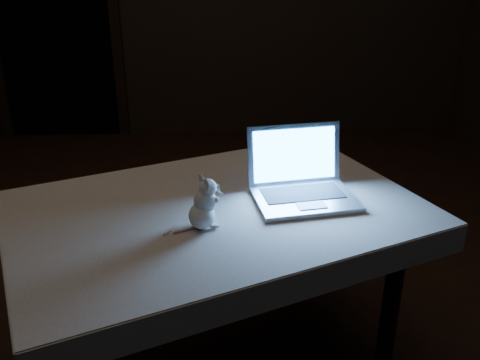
{
  "coord_description": "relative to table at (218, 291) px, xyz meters",
  "views": [
    {
      "loc": [
        0.15,
        -1.95,
        1.54
      ],
      "look_at": [
        0.24,
        -0.24,
        0.76
      ],
      "focal_mm": 40.0,
      "sensor_mm": 36.0,
      "label": 1
    }
  ],
  "objects": [
    {
      "name": "floor",
      "position": [
        -0.16,
        0.31,
        -0.34
      ],
      "size": [
        5.0,
        5.0,
        0.0
      ],
      "primitive_type": "plane",
      "color": "black",
      "rests_on": "ground"
    },
    {
      "name": "table",
      "position": [
        0.0,
        0.0,
        0.0
      ],
      "size": [
        1.5,
        1.25,
        0.69
      ],
      "primitive_type": null,
      "rotation": [
        0.0,
        0.0,
        0.39
      ],
      "color": "black",
      "rests_on": "floor"
    },
    {
      "name": "laptop",
      "position": [
        0.31,
        0.02,
        0.47
      ],
      "size": [
        0.39,
        0.36,
        0.24
      ],
      "primitive_type": null,
      "rotation": [
        0.0,
        0.0,
        0.16
      ],
      "color": "#A6A6AB",
      "rests_on": "tablecloth"
    },
    {
      "name": "tablecloth",
      "position": [
        0.06,
        -0.04,
        0.3
      ],
      "size": [
        1.59,
        1.29,
        0.1
      ],
      "primitive_type": null,
      "rotation": [
        0.0,
        0.0,
        0.3
      ],
      "color": "beige",
      "rests_on": "table"
    },
    {
      "name": "plush_mouse",
      "position": [
        -0.05,
        -0.14,
        0.44
      ],
      "size": [
        0.15,
        0.15,
        0.17
      ],
      "primitive_type": null,
      "rotation": [
        0.0,
        0.0,
        0.21
      ],
      "color": "white",
      "rests_on": "tablecloth"
    },
    {
      "name": "doorway",
      "position": [
        -1.26,
        2.81,
        0.72
      ],
      "size": [
        1.06,
        0.36,
        2.13
      ],
      "primitive_type": null,
      "color": "black",
      "rests_on": "back_wall"
    }
  ]
}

